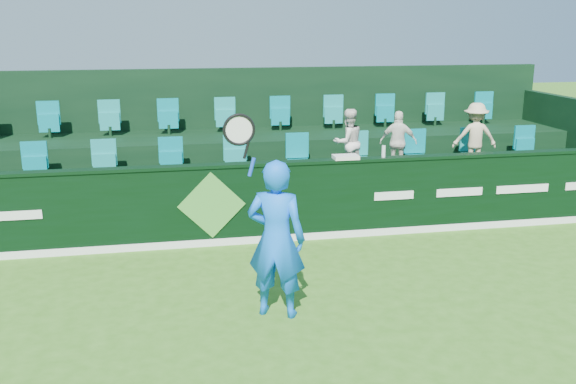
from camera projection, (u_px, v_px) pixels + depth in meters
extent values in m
plane|color=#336A19|center=(243.00, 367.00, 6.83)|extent=(60.00, 60.00, 0.00)
cube|color=black|center=(211.00, 206.00, 10.46)|extent=(16.00, 0.20, 1.30)
cube|color=black|center=(210.00, 166.00, 10.29)|extent=(16.00, 0.24, 0.05)
cube|color=white|center=(213.00, 243.00, 10.51)|extent=(16.00, 0.02, 0.12)
cube|color=#489837|center=(212.00, 205.00, 10.34)|extent=(1.10, 0.02, 1.10)
cube|color=white|center=(8.00, 216.00, 9.76)|extent=(1.00, 0.01, 0.14)
cube|color=white|center=(394.00, 196.00, 10.92)|extent=(0.70, 0.01, 0.14)
cube|color=white|center=(460.00, 192.00, 11.14)|extent=(0.85, 0.01, 0.14)
cube|color=white|center=(522.00, 189.00, 11.36)|extent=(1.00, 0.01, 0.14)
cube|color=black|center=(207.00, 203.00, 11.57)|extent=(16.00, 2.00, 0.80)
cube|color=black|center=(200.00, 167.00, 13.31)|extent=(16.00, 1.80, 1.30)
cube|color=black|center=(196.00, 129.00, 14.09)|extent=(16.00, 0.20, 2.60)
cube|color=black|center=(573.00, 146.00, 13.74)|extent=(0.20, 4.00, 2.00)
cube|color=teal|center=(204.00, 161.00, 11.77)|extent=(13.50, 0.50, 0.60)
cube|color=teal|center=(197.00, 120.00, 13.35)|extent=(13.50, 0.50, 0.60)
imported|color=blue|center=(276.00, 239.00, 7.83)|extent=(0.85, 0.73, 1.98)
cylinder|color=#143FBF|center=(252.00, 167.00, 7.44)|extent=(0.10, 0.04, 0.22)
cylinder|color=black|center=(246.00, 150.00, 7.37)|extent=(0.08, 0.03, 0.20)
torus|color=black|center=(239.00, 130.00, 7.30)|extent=(0.46, 0.04, 0.46)
cylinder|color=silver|center=(239.00, 130.00, 7.30)|extent=(0.38, 0.01, 0.38)
imported|color=silver|center=(348.00, 142.00, 11.82)|extent=(0.70, 0.60, 1.24)
imported|color=white|center=(398.00, 142.00, 12.01)|extent=(0.74, 0.53, 1.17)
imported|color=#C9B98E|center=(475.00, 136.00, 12.28)|extent=(0.92, 0.66, 1.29)
cube|color=silver|center=(346.00, 157.00, 10.69)|extent=(0.42, 0.27, 0.06)
cylinder|color=silver|center=(384.00, 151.00, 10.80)|extent=(0.06, 0.06, 0.20)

